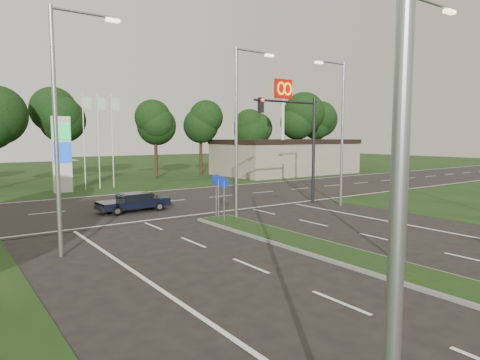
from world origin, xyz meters
TOP-DOWN VIEW (x-y plane):
  - verge_far at (0.00, 55.00)m, footprint 160.00×50.00m
  - cross_road at (0.00, 24.00)m, footprint 160.00×12.00m
  - median_kerb at (0.00, 4.00)m, footprint 2.00×26.00m
  - commercial_building at (22.00, 36.00)m, footprint 16.00×9.00m
  - streetlight_median_near at (1.00, 6.00)m, footprint 2.53×0.22m
  - streetlight_median_far at (1.00, 16.00)m, footprint 2.53×0.22m
  - streetlight_left_near at (-8.30, 0.00)m, footprint 2.53×0.22m
  - streetlight_left_far at (-8.30, 14.00)m, footprint 2.53×0.22m
  - streetlight_right_far at (8.80, 16.00)m, footprint 2.53×0.22m
  - traffic_signal at (7.19, 18.00)m, footprint 5.10×0.42m
  - median_signs at (0.00, 16.40)m, footprint 1.16×1.76m
  - gas_pylon at (-3.79, 33.05)m, footprint 5.80×1.26m
  - mcdonalds_sign at (18.00, 31.97)m, footprint 2.20×0.47m
  - treeline_far at (0.10, 39.93)m, footprint 6.00×6.00m
  - navy_sedan at (-2.71, 21.53)m, footprint 4.08×1.77m

SIDE VIEW (x-z plane):
  - verge_far at x=0.00m, z-range -0.01..0.01m
  - cross_road at x=0.00m, z-range -0.01..0.01m
  - median_kerb at x=0.00m, z-range 0.00..0.12m
  - navy_sedan at x=-2.71m, z-range 0.04..1.15m
  - median_signs at x=0.00m, z-range 0.52..2.90m
  - commercial_building at x=22.00m, z-range 0.00..4.00m
  - gas_pylon at x=-3.79m, z-range -0.80..7.20m
  - traffic_signal at x=7.19m, z-range 1.15..8.15m
  - streetlight_median_near at x=1.00m, z-range 0.58..9.58m
  - streetlight_median_far at x=1.00m, z-range 0.58..9.58m
  - streetlight_left_near at x=-8.30m, z-range 0.58..9.58m
  - streetlight_left_far at x=-8.30m, z-range 0.58..9.58m
  - streetlight_right_far at x=8.80m, z-range 0.58..9.58m
  - treeline_far at x=0.10m, z-range 1.88..11.78m
  - mcdonalds_sign at x=18.00m, z-range 2.79..13.19m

